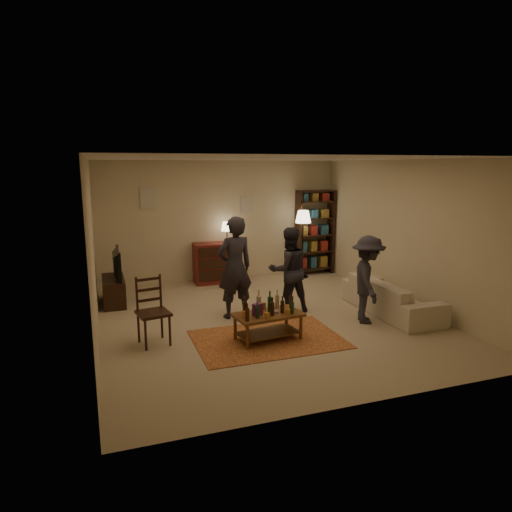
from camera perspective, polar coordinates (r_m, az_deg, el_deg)
name	(u,v)px	position (r m, az deg, el deg)	size (l,w,h in m)	color
floor	(268,319)	(7.91, 1.45, -7.89)	(6.00, 6.00, 0.00)	#C6B793
room_shell	(193,201)	(10.19, -7.91, 6.79)	(6.00, 6.00, 6.00)	beige
rug	(268,339)	(7.03, 1.51, -10.35)	(2.20, 1.50, 0.01)	maroon
coffee_table	(268,316)	(6.90, 1.45, -7.49)	(1.08, 0.68, 0.75)	brown
dining_chair	(152,308)	(6.91, -12.90, -6.34)	(0.52, 0.52, 1.02)	#321E10
tv_stand	(114,284)	(9.06, -17.37, -3.36)	(0.40, 1.00, 1.06)	#321E10
dresser	(217,262)	(10.23, -4.90, -0.71)	(1.00, 0.50, 1.36)	maroon
bookshelf	(315,231)	(11.03, 7.34, 3.07)	(0.90, 0.34, 2.02)	#321E10
floor_lamp	(303,221)	(10.56, 5.91, 4.34)	(0.36, 0.36, 1.57)	black
sofa	(391,296)	(8.49, 16.54, -4.86)	(2.08, 0.81, 0.61)	beige
person_left	(235,268)	(7.79, -2.67, -1.45)	(0.64, 0.42, 1.76)	#24232B
person_right	(289,270)	(8.13, 4.09, -1.75)	(0.75, 0.58, 1.53)	#25252D
person_by_sofa	(368,280)	(7.79, 13.78, -2.88)	(0.95, 0.55, 1.47)	#2A2A32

